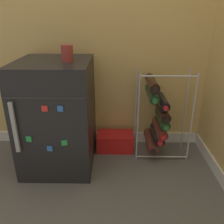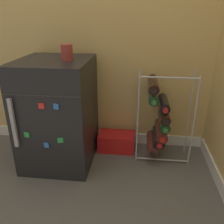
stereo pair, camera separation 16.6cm
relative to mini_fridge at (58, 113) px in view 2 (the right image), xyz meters
name	(u,v)px [view 2 (the right image)]	position (x,y,z in m)	size (l,w,h in m)	color
ground_plane	(102,181)	(0.36, -0.24, -0.39)	(14.00, 14.00, 0.00)	#56544F
mini_fridge	(58,113)	(0.00, 0.00, 0.00)	(0.50, 0.56, 0.78)	black
wine_rack	(159,118)	(0.74, 0.12, -0.06)	(0.41, 0.33, 0.69)	#B2B2B7
soda_box	(117,142)	(0.42, 0.18, -0.32)	(0.30, 0.17, 0.15)	red
fridge_top_cup	(67,53)	(0.11, -0.03, 0.44)	(0.08, 0.08, 0.10)	maroon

